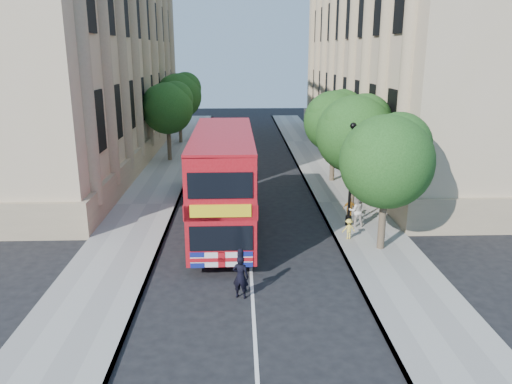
{
  "coord_description": "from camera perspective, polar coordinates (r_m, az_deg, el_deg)",
  "views": [
    {
      "loc": [
        -0.43,
        -17.42,
        8.56
      ],
      "look_at": [
        0.33,
        4.59,
        2.3
      ],
      "focal_mm": 35.0,
      "sensor_mm": 36.0,
      "label": 1
    }
  ],
  "objects": [
    {
      "name": "woman_pedestrian",
      "position": [
        25.21,
        11.41,
        -2.11
      ],
      "size": [
        0.78,
        0.6,
        1.59
      ],
      "primitive_type": "imported",
      "rotation": [
        0.0,
        0.0,
        3.14
      ],
      "color": "beige",
      "rests_on": "pavement_right"
    },
    {
      "name": "ground",
      "position": [
        19.41,
        -0.5,
        -10.3
      ],
      "size": [
        120.0,
        120.0,
        0.0
      ],
      "primitive_type": "plane",
      "color": "black",
      "rests_on": "ground"
    },
    {
      "name": "building_left",
      "position": [
        43.52,
        -20.64,
        15.48
      ],
      "size": [
        12.0,
        38.0,
        18.0
      ],
      "primitive_type": "cube",
      "color": "tan",
      "rests_on": "ground"
    },
    {
      "name": "tree_right_far",
      "position": [
        33.32,
        8.99,
        8.35
      ],
      "size": [
        4.0,
        4.0,
        6.15
      ],
      "color": "#473828",
      "rests_on": "ground"
    },
    {
      "name": "tree_left_back",
      "position": [
        47.93,
        -8.75,
        11.07
      ],
      "size": [
        4.2,
        4.2,
        6.65
      ],
      "color": "#473828",
      "rests_on": "ground"
    },
    {
      "name": "child_b",
      "position": [
        23.57,
        10.55,
        -4.15
      ],
      "size": [
        0.68,
        0.47,
        0.96
      ],
      "primitive_type": "imported",
      "rotation": [
        0.0,
        0.0,
        3.34
      ],
      "color": "#ECCF50",
      "rests_on": "pavement_right"
    },
    {
      "name": "child_a",
      "position": [
        26.16,
        10.66,
        -1.87
      ],
      "size": [
        0.71,
        0.34,
        1.18
      ],
      "primitive_type": "imported",
      "rotation": [
        0.0,
        0.0,
        3.07
      ],
      "color": "orange",
      "rests_on": "pavement_right"
    },
    {
      "name": "building_right",
      "position": [
        43.8,
        17.67,
        15.73
      ],
      "size": [
        12.0,
        38.0,
        18.0
      ],
      "primitive_type": "cube",
      "color": "tan",
      "rests_on": "ground"
    },
    {
      "name": "double_decker_bus",
      "position": [
        23.71,
        -3.75,
        1.43
      ],
      "size": [
        2.89,
        10.47,
        4.82
      ],
      "rotation": [
        0.0,
        0.0,
        0.01
      ],
      "color": "#A30B13",
      "rests_on": "ground"
    },
    {
      "name": "tree_left_far",
      "position": [
        40.05,
        -10.04,
        9.73
      ],
      "size": [
        4.0,
        4.0,
        6.3
      ],
      "color": "#473828",
      "rests_on": "ground"
    },
    {
      "name": "lamp_post",
      "position": [
        24.79,
        10.75,
        1.46
      ],
      "size": [
        0.32,
        0.32,
        5.16
      ],
      "color": "black",
      "rests_on": "pavement_right"
    },
    {
      "name": "tree_right_near",
      "position": [
        21.82,
        14.82,
        3.94
      ],
      "size": [
        4.0,
        4.0,
        6.08
      ],
      "color": "#473828",
      "rests_on": "ground"
    },
    {
      "name": "tree_right_mid",
      "position": [
        27.49,
        11.33,
        6.95
      ],
      "size": [
        4.2,
        4.2,
        6.37
      ],
      "color": "#473828",
      "rests_on": "ground"
    },
    {
      "name": "police_constable",
      "position": [
        17.99,
        -1.77,
        -9.67
      ],
      "size": [
        0.68,
        0.54,
        1.61
      ],
      "primitive_type": "imported",
      "rotation": [
        0.0,
        0.0,
        2.84
      ],
      "color": "black",
      "rests_on": "ground"
    },
    {
      "name": "box_van",
      "position": [
        31.25,
        -6.31,
        2.19
      ],
      "size": [
        2.06,
        4.47,
        2.49
      ],
      "rotation": [
        0.0,
        0.0,
        0.07
      ],
      "color": "black",
      "rests_on": "ground"
    },
    {
      "name": "pavement_left",
      "position": [
        29.19,
        -12.38,
        -1.44
      ],
      "size": [
        3.5,
        80.0,
        0.12
      ],
      "primitive_type": "cube",
      "color": "gray",
      "rests_on": "ground"
    },
    {
      "name": "pavement_right",
      "position": [
        29.36,
        10.27,
        -1.22
      ],
      "size": [
        3.5,
        80.0,
        0.12
      ],
      "primitive_type": "cube",
      "color": "gray",
      "rests_on": "ground"
    }
  ]
}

